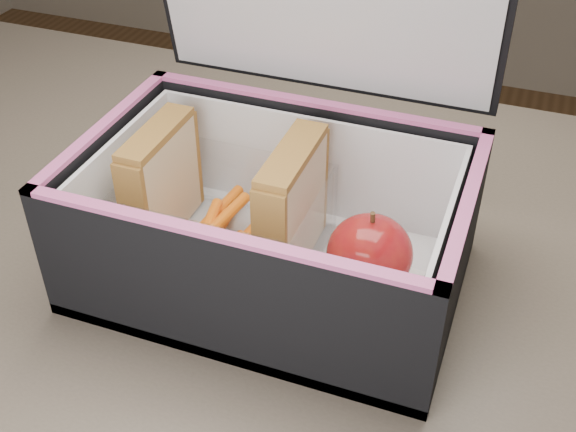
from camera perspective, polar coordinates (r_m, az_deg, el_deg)
name	(u,v)px	position (r m, az deg, el deg)	size (l,w,h in m)	color
kitchen_table	(257,339)	(0.72, -2.47, -9.69)	(1.20, 0.80, 0.75)	brown
lunch_bag	(275,212)	(0.61, -1.07, 0.31)	(0.32, 0.25, 0.32)	black
plastic_tub	(226,215)	(0.64, -4.91, 0.11)	(0.17, 0.12, 0.07)	white
sandwich_left	(161,181)	(0.66, -9.97, 2.71)	(0.03, 0.10, 0.11)	tan
sandwich_right	(292,208)	(0.61, 0.31, 0.68)	(0.03, 0.10, 0.11)	tan
carrot_sticks	(220,230)	(0.65, -5.42, -1.13)	(0.06, 0.14, 0.03)	orange
paper_napkin	(372,289)	(0.62, 6.65, -5.73)	(0.07, 0.07, 0.01)	white
red_apple	(370,254)	(0.59, 6.46, -2.98)	(0.08, 0.08, 0.08)	maroon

